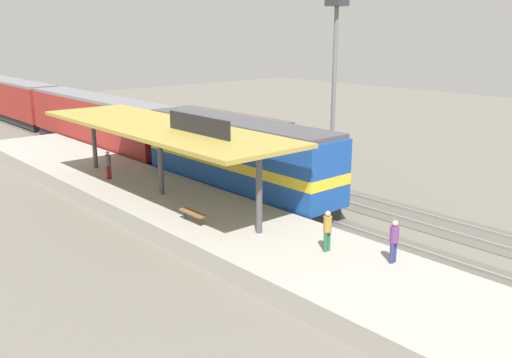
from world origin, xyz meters
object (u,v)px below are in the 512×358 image
(light_mast, at_px, (335,49))
(locomotive, at_px, (238,157))
(passenger_carriage_rear, at_px, (11,99))
(person_boarding, at_px, (394,239))
(passenger_carriage_front, at_px, (98,122))
(freight_car, at_px, (224,138))
(platform_bench, at_px, (193,213))
(person_waiting, at_px, (108,164))
(person_walking, at_px, (327,229))

(light_mast, bearing_deg, locomotive, 177.17)
(passenger_carriage_rear, bearing_deg, locomotive, -90.00)
(locomotive, bearing_deg, person_boarding, -102.72)
(passenger_carriage_front, height_order, passenger_carriage_rear, same)
(passenger_carriage_front, xyz_separation_m, light_mast, (7.80, -18.39, 6.08))
(person_boarding, bearing_deg, freight_car, 69.45)
(platform_bench, height_order, person_waiting, person_waiting)
(platform_bench, xyz_separation_m, passenger_carriage_front, (6.00, 22.04, 0.97))
(platform_bench, bearing_deg, person_walking, -72.37)
(platform_bench, bearing_deg, light_mast, 14.82)
(platform_bench, relative_size, passenger_carriage_front, 0.08)
(platform_bench, relative_size, person_waiting, 0.99)
(passenger_carriage_front, bearing_deg, person_walking, -97.91)
(locomotive, distance_m, person_boarding, 13.25)
(freight_car, distance_m, light_mast, 10.39)
(light_mast, height_order, person_waiting, light_mast)
(platform_bench, distance_m, freight_car, 15.41)
(person_boarding, bearing_deg, light_mast, 49.46)
(freight_car, distance_m, person_waiting, 10.03)
(person_boarding, bearing_deg, platform_bench, 109.16)
(passenger_carriage_front, xyz_separation_m, person_waiting, (-5.32, -12.32, -0.46))
(person_waiting, xyz_separation_m, person_boarding, (2.41, -18.59, 0.00))
(passenger_carriage_rear, distance_m, person_waiting, 33.55)
(person_walking, bearing_deg, passenger_carriage_rear, 85.41)
(passenger_carriage_front, bearing_deg, locomotive, -90.00)
(locomotive, height_order, person_waiting, locomotive)
(passenger_carriage_rear, relative_size, freight_car, 1.67)
(person_walking, bearing_deg, platform_bench, 107.63)
(passenger_carriage_front, xyz_separation_m, passenger_carriage_rear, (0.00, 20.80, 0.00))
(person_waiting, height_order, person_walking, same)
(locomotive, relative_size, light_mast, 1.23)
(platform_bench, xyz_separation_m, light_mast, (13.80, 3.65, 7.05))
(platform_bench, height_order, locomotive, locomotive)
(locomotive, height_order, passenger_carriage_front, locomotive)
(passenger_carriage_rear, xyz_separation_m, person_boarding, (-2.91, -51.71, -0.46))
(platform_bench, height_order, light_mast, light_mast)
(locomotive, xyz_separation_m, light_mast, (7.80, -0.39, 5.99))
(light_mast, bearing_deg, passenger_carriage_front, 112.99)
(locomotive, height_order, passenger_carriage_rear, locomotive)
(person_boarding, bearing_deg, person_walking, 113.08)
(freight_car, xyz_separation_m, person_walking, (-8.55, -17.61, -0.12))
(platform_bench, height_order, person_boarding, person_boarding)
(passenger_carriage_front, xyz_separation_m, person_boarding, (-2.91, -30.91, -0.46))
(light_mast, xyz_separation_m, person_boarding, (-10.71, -12.53, -6.54))
(locomotive, bearing_deg, freight_car, 57.18)
(passenger_carriage_front, relative_size, passenger_carriage_rear, 1.00)
(platform_bench, relative_size, locomotive, 0.12)
(passenger_carriage_front, relative_size, freight_car, 1.67)
(passenger_carriage_front, bearing_deg, light_mast, -67.01)
(person_waiting, bearing_deg, light_mast, -24.80)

